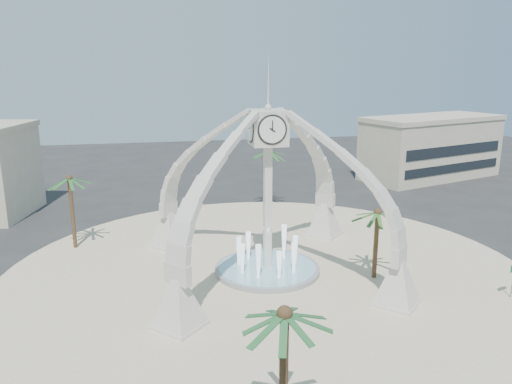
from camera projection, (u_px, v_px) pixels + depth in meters
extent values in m
plane|color=#282828|center=(267.00, 272.00, 38.17)|extent=(140.00, 140.00, 0.00)
cylinder|color=beige|center=(267.00, 272.00, 38.16)|extent=(40.00, 40.00, 0.06)
cube|color=beige|center=(268.00, 211.00, 36.96)|extent=(0.55, 0.55, 9.80)
cube|color=beige|center=(268.00, 128.00, 35.45)|extent=(2.50, 2.50, 2.50)
cone|color=beige|center=(268.00, 81.00, 34.65)|extent=(0.20, 0.20, 4.00)
cylinder|color=white|center=(272.00, 130.00, 34.23)|extent=(1.84, 0.04, 1.84)
pyramid|color=beige|center=(325.00, 219.00, 45.89)|extent=(3.80, 3.80, 3.20)
pyramid|color=beige|center=(169.00, 229.00, 43.07)|extent=(3.80, 3.80, 3.20)
pyramid|color=beige|center=(179.00, 303.00, 29.66)|extent=(3.80, 3.80, 3.20)
pyramid|color=beige|center=(397.00, 283.00, 32.47)|extent=(3.80, 3.80, 3.20)
cylinder|color=#959497|center=(267.00, 269.00, 38.12)|extent=(8.00, 8.00, 0.40)
cylinder|color=#8FC6D6|center=(267.00, 267.00, 38.06)|extent=(7.40, 7.40, 0.04)
cone|color=white|center=(267.00, 247.00, 37.67)|extent=(0.60, 0.60, 3.20)
cube|color=beige|center=(431.00, 149.00, 69.72)|extent=(21.49, 13.79, 8.00)
cube|color=beige|center=(433.00, 118.00, 68.66)|extent=(21.87, 14.17, 0.60)
cylinder|color=brown|center=(376.00, 245.00, 36.48)|extent=(0.34, 0.34, 5.20)
cylinder|color=brown|center=(72.00, 213.00, 42.44)|extent=(0.33, 0.33, 6.30)
cylinder|color=brown|center=(268.00, 179.00, 54.82)|extent=(0.37, 0.37, 6.44)
cylinder|color=brown|center=(284.00, 381.00, 19.97)|extent=(0.38, 0.38, 6.14)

